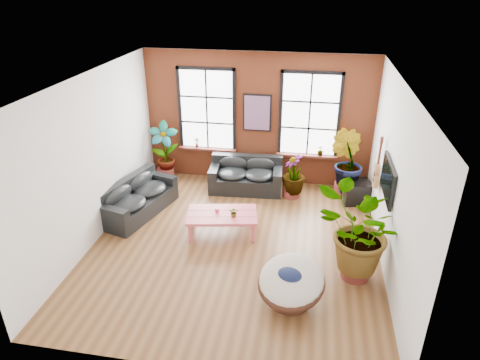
% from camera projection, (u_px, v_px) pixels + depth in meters
% --- Properties ---
extents(room, '(6.04, 6.54, 3.54)m').
position_uv_depth(room, '(236.00, 168.00, 8.51)').
color(room, brown).
rests_on(room, ground).
extents(sofa_back, '(1.94, 1.04, 0.87)m').
position_uv_depth(sofa_back, '(246.00, 176.00, 11.32)').
color(sofa_back, black).
rests_on(sofa_back, ground).
extents(sofa_left, '(1.41, 2.26, 0.83)m').
position_uv_depth(sofa_left, '(136.00, 199.00, 10.21)').
color(sofa_left, black).
rests_on(sofa_left, ground).
extents(coffee_table, '(1.65, 1.12, 0.59)m').
position_uv_depth(coffee_table, '(222.00, 216.00, 9.39)').
color(coffee_table, '#D84D5C').
rests_on(coffee_table, ground).
extents(papasan_chair, '(1.49, 1.49, 0.87)m').
position_uv_depth(papasan_chair, '(291.00, 282.00, 7.35)').
color(papasan_chair, '#412217').
rests_on(papasan_chair, ground).
extents(poster, '(0.74, 0.06, 0.98)m').
position_uv_depth(poster, '(257.00, 113.00, 11.11)').
color(poster, black).
rests_on(poster, room).
extents(tv_wall_unit, '(0.13, 1.86, 1.20)m').
position_uv_depth(tv_wall_unit, '(384.00, 178.00, 8.55)').
color(tv_wall_unit, black).
rests_on(tv_wall_unit, room).
extents(media_box, '(0.78, 0.69, 0.56)m').
position_uv_depth(media_box, '(356.00, 192.00, 10.73)').
color(media_box, black).
rests_on(media_box, ground).
extents(pot_back_left, '(0.52, 0.52, 0.34)m').
position_uv_depth(pot_back_left, '(166.00, 174.00, 11.94)').
color(pot_back_left, maroon).
rests_on(pot_back_left, ground).
extents(pot_back_right, '(0.60, 0.60, 0.36)m').
position_uv_depth(pot_back_right, '(343.00, 189.00, 11.08)').
color(pot_back_right, maroon).
rests_on(pot_back_right, ground).
extents(pot_right_wall, '(0.61, 0.61, 0.40)m').
position_uv_depth(pot_right_wall, '(356.00, 268.00, 8.11)').
color(pot_right_wall, maroon).
rests_on(pot_right_wall, ground).
extents(pot_mid, '(0.49, 0.49, 0.33)m').
position_uv_depth(pot_mid, '(291.00, 190.00, 11.05)').
color(pot_mid, maroon).
rests_on(pot_mid, ground).
extents(floor_plant_back_left, '(0.91, 0.74, 1.52)m').
position_uv_depth(floor_plant_back_left, '(164.00, 149.00, 11.62)').
color(floor_plant_back_left, '#16330D').
rests_on(floor_plant_back_left, ground).
extents(floor_plant_back_right, '(1.12, 1.10, 1.58)m').
position_uv_depth(floor_plant_back_right, '(346.00, 162.00, 10.76)').
color(floor_plant_back_right, '#16330D').
rests_on(floor_plant_back_right, ground).
extents(floor_plant_right_wall, '(1.96, 1.89, 1.66)m').
position_uv_depth(floor_plant_right_wall, '(359.00, 233.00, 7.74)').
color(floor_plant_right_wall, '#16330D').
rests_on(floor_plant_right_wall, ground).
extents(floor_plant_mid, '(0.65, 0.65, 1.06)m').
position_uv_depth(floor_plant_mid, '(294.00, 173.00, 10.79)').
color(floor_plant_mid, '#16330D').
rests_on(floor_plant_mid, ground).
extents(table_plant, '(0.21, 0.18, 0.22)m').
position_uv_depth(table_plant, '(234.00, 212.00, 9.19)').
color(table_plant, '#16330D').
rests_on(table_plant, coffee_table).
extents(sill_plant_left, '(0.17, 0.17, 0.27)m').
position_uv_depth(sill_plant_left, '(197.00, 143.00, 11.72)').
color(sill_plant_left, '#16330D').
rests_on(sill_plant_left, room).
extents(sill_plant_right, '(0.19, 0.19, 0.27)m').
position_uv_depth(sill_plant_right, '(320.00, 150.00, 11.20)').
color(sill_plant_right, '#16330D').
rests_on(sill_plant_right, room).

